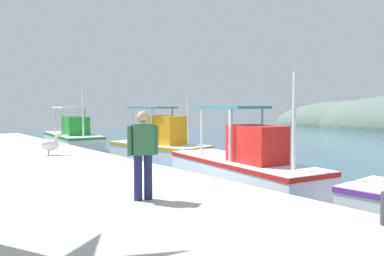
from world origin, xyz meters
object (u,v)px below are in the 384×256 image
at_px(pelican, 50,144).
at_px(fisherman_standing, 143,151).
at_px(fishing_boat_nearest, 73,138).
at_px(fishing_boat_third, 243,168).
at_px(fishing_boat_second, 160,147).

distance_m(pelican, fisherman_standing, 7.89).
bearing_deg(fishing_boat_nearest, fisherman_standing, -15.96).
height_order(fishing_boat_third, fisherman_standing, fishing_boat_third).
bearing_deg(fishing_boat_third, pelican, -147.25).
height_order(fishing_boat_nearest, pelican, fishing_boat_nearest).
bearing_deg(fishing_boat_second, fishing_boat_third, -10.84).
distance_m(fishing_boat_nearest, pelican, 8.72).
bearing_deg(fishing_boat_third, fishing_boat_nearest, -179.66).
relative_size(fishing_boat_nearest, fishing_boat_second, 1.18).
bearing_deg(fishing_boat_second, fisherman_standing, -34.94).
relative_size(fishing_boat_nearest, pelican, 6.41).
bearing_deg(fishing_boat_third, fishing_boat_second, 169.16).
bearing_deg(fisherman_standing, fishing_boat_second, 145.06).
height_order(fishing_boat_second, fishing_boat_third, fishing_boat_third).
xyz_separation_m(fishing_boat_nearest, fishing_boat_third, (13.84, 0.08, 0.02)).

